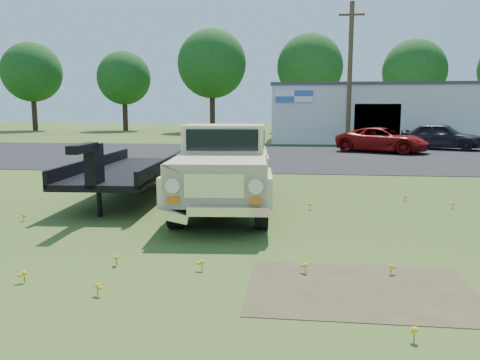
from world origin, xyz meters
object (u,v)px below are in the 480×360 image
Objects in this scene: vintage_pickup_truck at (224,168)px; dark_sedan at (441,136)px; flatbed_trailer at (130,166)px; red_pickup at (382,140)px.

vintage_pickup_truck reaches higher than dark_sedan.
red_pickup is at bearing 54.54° from flatbed_trailer.
flatbed_trailer reaches higher than red_pickup.
vintage_pickup_truck is 0.90× the size of flatbed_trailer.
flatbed_trailer reaches higher than dark_sedan.
vintage_pickup_truck is at bearing -28.45° from flatbed_trailer.
red_pickup is 4.51m from dark_sedan.
flatbed_trailer is at bearing 172.34° from red_pickup.
flatbed_trailer is at bearing 166.86° from dark_sedan.
dark_sedan is (3.80, 2.43, 0.09)m from red_pickup.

